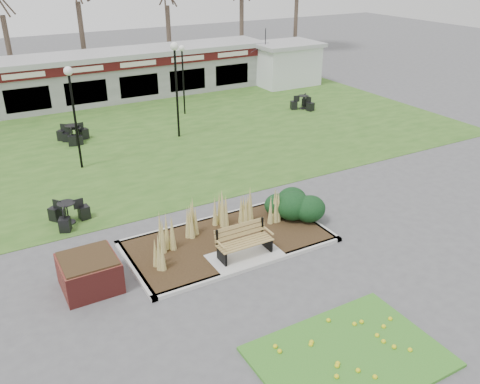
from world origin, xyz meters
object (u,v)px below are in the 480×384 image
brick_planter (89,273)px  food_pavilion (79,79)px  park_bench (243,240)px  service_hut (285,63)px  lamp_post_mid_left (72,96)px  bistro_set_c (76,137)px  lamp_post_far_right (183,65)px  lamp_post_mid_right (176,69)px  bistro_set_b (73,136)px  patio_umbrella (265,61)px  bistro_set_d (303,104)px  bistro_set_a (68,216)px

brick_planter → food_pavilion: bearing=76.9°
park_bench → service_hut: 22.32m
park_bench → service_hut: (13.50, 17.75, 0.86)m
lamp_post_mid_left → bistro_set_c: 4.52m
food_pavilion → lamp_post_far_right: size_ratio=6.44×
service_hut → lamp_post_far_right: size_ratio=1.15×
lamp_post_mid_right → lamp_post_far_right: size_ratio=1.20×
brick_planter → bistro_set_b: size_ratio=1.02×
brick_planter → lamp_post_mid_right: 12.91m
brick_planter → lamp_post_mid_right: lamp_post_mid_right is taller
lamp_post_mid_right → bistro_set_c: (-4.62, 1.77, -3.10)m
park_bench → food_pavilion: (0.00, 19.71, 0.89)m
lamp_post_mid_right → brick_planter: bearing=-124.3°
brick_planter → lamp_post_mid_right: (7.10, 10.39, 2.87)m
food_pavilion → patio_umbrella: size_ratio=8.72×
brick_planter → bistro_set_c: (2.48, 12.16, -0.23)m
lamp_post_mid_right → lamp_post_far_right: lamp_post_mid_right is taller
food_pavilion → bistro_set_d: 13.40m
bistro_set_c → park_bench: bearing=-81.5°
brick_planter → bistro_set_d: size_ratio=1.05×
park_bench → brick_planter: size_ratio=1.13×
park_bench → bistro_set_d: park_bench is taller
park_bench → bistro_set_d: 16.35m
food_pavilion → bistro_set_b: 7.11m
bistro_set_a → food_pavilion: bearing=74.6°
park_bench → bistro_set_b: park_bench is taller
service_hut → lamp_post_far_right: 9.61m
park_bench → lamp_post_mid_right: bearing=76.4°
service_hut → bistro_set_a: (-17.61, -13.00, -1.18)m
food_pavilion → lamp_post_mid_right: bearing=-72.5°
brick_planter → patio_umbrella: 23.54m
bistro_set_d → patio_umbrella: bearing=81.3°
brick_planter → service_hut: (17.90, 17.00, 0.97)m
service_hut → bistro_set_c: 16.21m
lamp_post_mid_right → food_pavilion: bearing=107.5°
food_pavilion → bistro_set_d: size_ratio=17.17×
lamp_post_far_right → bistro_set_a: size_ratio=2.69×
park_bench → food_pavilion: size_ratio=0.07×
lamp_post_mid_left → lamp_post_far_right: 8.71m
bistro_set_b → bistro_set_d: size_ratio=1.03×
service_hut → bistro_set_b: 16.31m
brick_planter → service_hut: size_ratio=0.34×
bistro_set_d → brick_planter: bearing=-143.5°
bistro_set_c → bistro_set_b: bearing=145.8°
food_pavilion → bistro_set_c: 7.17m
lamp_post_mid_right → bistro_set_d: bearing=6.7°
lamp_post_mid_right → park_bench: bearing=-103.6°
brick_planter → bistro_set_b: brick_planter is taller
bistro_set_c → patio_umbrella: size_ratio=0.46×
lamp_post_mid_left → park_bench: bearing=-75.1°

